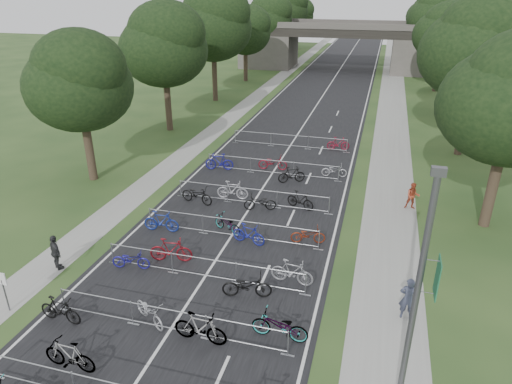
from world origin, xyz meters
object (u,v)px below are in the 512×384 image
pedestrian_a (408,299)px  pedestrian_c (56,253)px  lamppost (416,304)px  overpass_bridge (342,46)px  pedestrian_b (413,196)px  park_sign (3,285)px  bike_1 (69,355)px

pedestrian_a → pedestrian_c: bearing=7.3°
lamppost → pedestrian_c: 16.04m
overpass_bridge → pedestrian_b: 48.89m
park_sign → pedestrian_c: size_ratio=1.05×
lamppost → pedestrian_c: lamppost is taller
park_sign → pedestrian_b: park_sign is taller
park_sign → overpass_bridge: bearing=83.7°
bike_1 → overpass_bridge: bearing=179.8°
lamppost → pedestrian_b: size_ratio=5.10×
bike_1 → pedestrian_c: pedestrian_c is taller
overpass_bridge → bike_1: 64.11m
lamppost → pedestrian_b: bearing=86.7°
park_sign → pedestrian_c: park_sign is taller
overpass_bridge → pedestrian_a: overpass_bridge is taller
park_sign → pedestrian_c: bearing=90.0°
lamppost → pedestrian_a: bearing=85.9°
overpass_bridge → lamppost: (8.33, -63.00, 0.75)m
overpass_bridge → lamppost: 63.55m
lamppost → pedestrian_c: (-15.13, 4.10, -3.41)m
lamppost → pedestrian_a: 5.90m
overpass_bridge → bike_1: bearing=-92.2°
pedestrian_a → overpass_bridge: bearing=-76.9°
pedestrian_c → bike_1: bearing=162.1°
lamppost → overpass_bridge: bearing=97.5°
pedestrian_a → pedestrian_b: pedestrian_a is taller
bike_1 → pedestrian_a: (11.11, 5.83, 0.32)m
pedestrian_b → lamppost: bearing=-97.5°
park_sign → pedestrian_a: size_ratio=0.99×
park_sign → pedestrian_a: pedestrian_a is taller
pedestrian_b → pedestrian_c: bearing=-149.8°
bike_1 → pedestrian_a: size_ratio=1.09×
park_sign → bike_1: 4.85m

